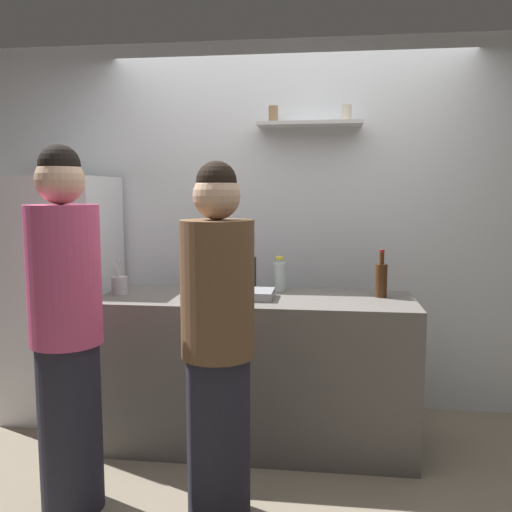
{
  "coord_description": "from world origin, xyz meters",
  "views": [
    {
      "loc": [
        0.26,
        -2.66,
        1.56
      ],
      "look_at": [
        -0.15,
        0.53,
        1.17
      ],
      "focal_mm": 38.01,
      "sensor_mm": 36.0,
      "label": 1
    }
  ],
  "objects": [
    {
      "name": "wine_bottle_dark_glass",
      "position": [
        -0.21,
        0.74,
        1.04
      ],
      "size": [
        0.07,
        0.07,
        0.32
      ],
      "color": "black",
      "rests_on": "counter"
    },
    {
      "name": "water_bottle_plastic",
      "position": [
        -0.03,
        0.75,
        1.02
      ],
      "size": [
        0.08,
        0.08,
        0.22
      ],
      "color": "silver",
      "rests_on": "counter"
    },
    {
      "name": "wine_bottle_amber_glass",
      "position": [
        0.6,
        0.63,
        1.03
      ],
      "size": [
        0.07,
        0.07,
        0.29
      ],
      "color": "#472814",
      "rests_on": "counter"
    },
    {
      "name": "refrigerator",
      "position": [
        -1.54,
        0.85,
        0.83
      ],
      "size": [
        0.67,
        0.65,
        1.66
      ],
      "color": "white",
      "rests_on": "ground"
    },
    {
      "name": "baking_pan",
      "position": [
        -0.21,
        0.49,
        0.95
      ],
      "size": [
        0.34,
        0.24,
        0.05
      ],
      "primitive_type": "cube",
      "color": "gray",
      "rests_on": "counter"
    },
    {
      "name": "back_wall_assembly",
      "position": [
        0.0,
        1.25,
        1.3
      ],
      "size": [
        4.8,
        0.32,
        2.6
      ],
      "color": "white",
      "rests_on": "ground"
    },
    {
      "name": "utensil_holder",
      "position": [
        -1.0,
        0.51,
        0.98
      ],
      "size": [
        0.1,
        0.1,
        0.22
      ],
      "color": "#B2B2B7",
      "rests_on": "counter"
    },
    {
      "name": "person_pink_top",
      "position": [
        -0.96,
        -0.27,
        0.89
      ],
      "size": [
        0.34,
        0.34,
        1.77
      ],
      "rotation": [
        0.0,
        0.0,
        0.97
      ],
      "color": "#262633",
      "rests_on": "ground"
    },
    {
      "name": "ground_plane",
      "position": [
        0.0,
        0.0,
        0.0
      ],
      "size": [
        5.28,
        5.28,
        0.0
      ],
      "primitive_type": "plane",
      "color": "gray"
    },
    {
      "name": "person_brown_jacket",
      "position": [
        -0.23,
        -0.26,
        0.84
      ],
      "size": [
        0.34,
        0.34,
        1.69
      ],
      "rotation": [
        0.0,
        0.0,
        1.34
      ],
      "color": "#262633",
      "rests_on": "ground"
    },
    {
      "name": "counter",
      "position": [
        -0.15,
        0.53,
        0.46
      ],
      "size": [
        1.89,
        0.64,
        0.92
      ],
      "primitive_type": "cube",
      "color": "#66605B",
      "rests_on": "ground"
    }
  ]
}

